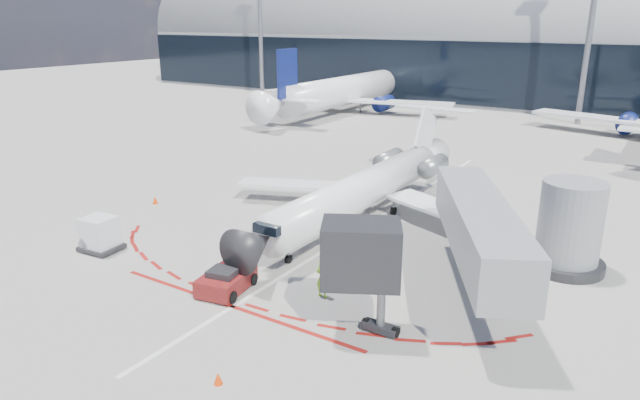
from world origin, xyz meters
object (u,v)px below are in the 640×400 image
Objects in this scene: regional_jet at (369,186)px; ramp_worker at (322,279)px; uld_container at (100,234)px; pushback_tug at (226,280)px.

ramp_worker is (3.62, -11.42, -1.16)m from regional_jet.
regional_jet is 16.86m from uld_container.
pushback_tug is 4.74m from ramp_worker.
regional_jet reaches higher than ramp_worker.
uld_container reaches higher than ramp_worker.
regional_jet is 10.99× the size of uld_container.
ramp_worker is at bearing 14.54° from pushback_tug.
pushback_tug is 9.43m from uld_container.
regional_jet is at bearing 47.76° from uld_container.
ramp_worker reaches higher than pushback_tug.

